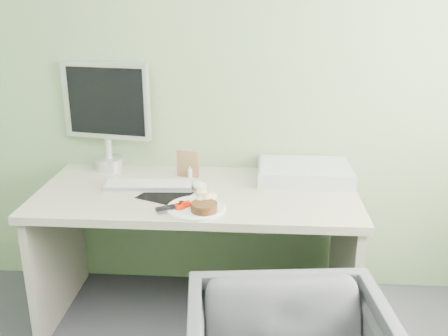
# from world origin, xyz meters

# --- Properties ---
(wall_back) EXTENTS (3.50, 0.00, 3.50)m
(wall_back) POSITION_xyz_m (0.00, 2.00, 1.35)
(wall_back) COLOR gray
(wall_back) RESTS_ON floor
(desk) EXTENTS (1.60, 0.75, 0.73)m
(desk) POSITION_xyz_m (0.00, 1.62, 0.55)
(desk) COLOR #C0B1A1
(desk) RESTS_ON floor
(plate) EXTENTS (0.27, 0.27, 0.01)m
(plate) POSITION_xyz_m (0.02, 1.39, 0.74)
(plate) COLOR white
(plate) RESTS_ON desk
(steak) EXTENTS (0.14, 0.14, 0.04)m
(steak) POSITION_xyz_m (0.07, 1.34, 0.76)
(steak) COLOR black
(steak) RESTS_ON plate
(potato_pile) EXTENTS (0.15, 0.13, 0.07)m
(potato_pile) POSITION_xyz_m (0.06, 1.43, 0.78)
(potato_pile) COLOR tan
(potato_pile) RESTS_ON plate
(carrot_heap) EXTENTS (0.07, 0.07, 0.04)m
(carrot_heap) POSITION_xyz_m (-0.03, 1.37, 0.77)
(carrot_heap) COLOR #F22405
(carrot_heap) RESTS_ON plate
(steak_knife) EXTENTS (0.21, 0.14, 0.02)m
(steak_knife) POSITION_xyz_m (-0.08, 1.36, 0.76)
(steak_knife) COLOR silver
(steak_knife) RESTS_ON plate
(mousepad) EXTENTS (0.28, 0.27, 0.00)m
(mousepad) POSITION_xyz_m (-0.15, 1.55, 0.73)
(mousepad) COLOR black
(mousepad) RESTS_ON desk
(keyboard) EXTENTS (0.45, 0.15, 0.02)m
(keyboard) POSITION_xyz_m (-0.25, 1.65, 0.75)
(keyboard) COLOR white
(keyboard) RESTS_ON desk
(computer_mouse) EXTENTS (0.11, 0.14, 0.04)m
(computer_mouse) POSITION_xyz_m (0.01, 1.64, 0.75)
(computer_mouse) COLOR white
(computer_mouse) RESTS_ON desk
(photo_frame) EXTENTS (0.12, 0.03, 0.15)m
(photo_frame) POSITION_xyz_m (-0.07, 1.83, 0.80)
(photo_frame) COLOR #9A6348
(photo_frame) RESTS_ON desk
(eyedrop_bottle) EXTENTS (0.02, 0.02, 0.07)m
(eyedrop_bottle) POSITION_xyz_m (-0.06, 1.81, 0.76)
(eyedrop_bottle) COLOR white
(eyedrop_bottle) RESTS_ON desk
(scanner) EXTENTS (0.49, 0.33, 0.08)m
(scanner) POSITION_xyz_m (0.55, 1.82, 0.77)
(scanner) COLOR #A1A4A8
(scanner) RESTS_ON desk
(monitor) EXTENTS (0.50, 0.17, 0.60)m
(monitor) POSITION_xyz_m (-0.53, 1.94, 1.07)
(monitor) COLOR silver
(monitor) RESTS_ON desk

